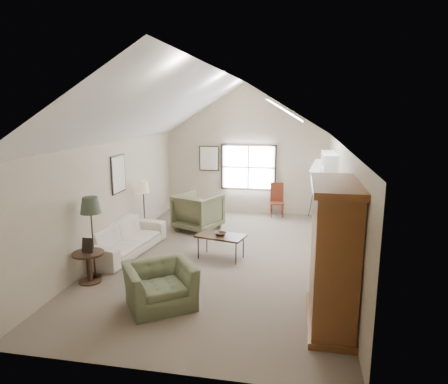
% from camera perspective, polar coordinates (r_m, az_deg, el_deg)
% --- Properties ---
extents(room_shell, '(5.01, 8.01, 4.00)m').
position_cam_1_polar(room_shell, '(8.36, -0.52, 11.65)').
color(room_shell, '#716251').
rests_on(room_shell, ground).
extents(window, '(1.72, 0.08, 1.42)m').
position_cam_1_polar(window, '(12.39, 3.51, 3.54)').
color(window, black).
rests_on(window, room_shell).
extents(skylight, '(0.80, 1.20, 0.52)m').
position_cam_1_polar(skylight, '(9.11, 8.83, 11.61)').
color(skylight, white).
rests_on(skylight, room_shell).
extents(wall_art, '(1.97, 3.71, 0.88)m').
position_cam_1_polar(wall_art, '(10.83, -8.31, 3.72)').
color(wall_art, black).
rests_on(wall_art, room_shell).
extents(armoire, '(0.60, 1.50, 2.20)m').
position_cam_1_polar(armoire, '(6.21, 15.35, -8.73)').
color(armoire, brown).
rests_on(armoire, ground).
extents(tv_alcove, '(0.32, 1.30, 2.10)m').
position_cam_1_polar(tv_alcove, '(10.05, 14.54, -0.52)').
color(tv_alcove, white).
rests_on(tv_alcove, ground).
extents(media_console, '(0.34, 1.18, 0.60)m').
position_cam_1_polar(media_console, '(10.26, 14.18, -5.16)').
color(media_console, '#382316').
rests_on(media_console, ground).
extents(tv_panel, '(0.05, 0.90, 0.55)m').
position_cam_1_polar(tv_panel, '(10.10, 14.35, -1.79)').
color(tv_panel, black).
rests_on(tv_panel, media_console).
extents(sofa, '(1.21, 2.46, 0.69)m').
position_cam_1_polar(sofa, '(9.40, -13.97, -6.42)').
color(sofa, beige).
rests_on(sofa, ground).
extents(armchair_near, '(1.44, 1.41, 0.71)m').
position_cam_1_polar(armchair_near, '(6.89, -9.12, -13.04)').
color(armchair_near, '#565E42').
rests_on(armchair_near, ground).
extents(armchair_far, '(1.41, 1.42, 1.00)m').
position_cam_1_polar(armchair_far, '(10.82, -3.70, -2.83)').
color(armchair_far, '#595C40').
rests_on(armchair_far, ground).
extents(coffee_table, '(1.13, 0.79, 0.53)m').
position_cam_1_polar(coffee_table, '(8.84, -0.46, -7.81)').
color(coffee_table, '#342415').
rests_on(coffee_table, ground).
extents(bowl, '(0.30, 0.30, 0.06)m').
position_cam_1_polar(bowl, '(8.74, -0.47, -6.00)').
color(bowl, '#3A2417').
rests_on(bowl, coffee_table).
extents(side_table, '(0.66, 0.66, 0.59)m').
position_cam_1_polar(side_table, '(8.09, -18.70, -10.14)').
color(side_table, '#372016').
rests_on(side_table, ground).
extents(side_chair, '(0.44, 0.44, 1.02)m').
position_cam_1_polar(side_chair, '(12.22, 7.60, -1.14)').
color(side_chair, maroon).
rests_on(side_chair, ground).
extents(tripod_lamp, '(0.57, 0.57, 1.81)m').
position_cam_1_polar(tripod_lamp, '(12.14, 13.20, 0.46)').
color(tripod_lamp, silver).
rests_on(tripod_lamp, ground).
extents(dark_lamp, '(0.44, 0.44, 1.65)m').
position_cam_1_polar(dark_lamp, '(8.08, -18.26, -6.16)').
color(dark_lamp, '#262C1F').
rests_on(dark_lamp, ground).
extents(tan_lamp, '(0.33, 0.33, 1.48)m').
position_cam_1_polar(tan_lamp, '(10.35, -11.34, -2.34)').
color(tan_lamp, tan).
rests_on(tan_lamp, ground).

